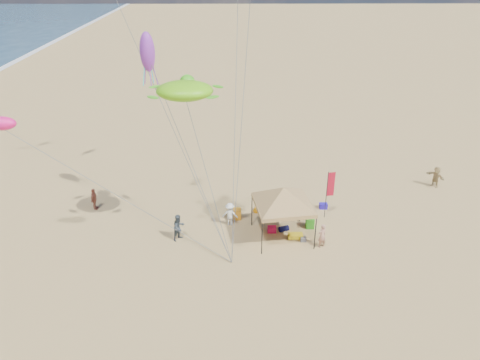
{
  "coord_description": "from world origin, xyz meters",
  "views": [
    {
      "loc": [
        -0.27,
        -20.65,
        15.86
      ],
      "look_at": [
        0.0,
        3.0,
        4.0
      ],
      "focal_mm": 34.45,
      "sensor_mm": 36.0,
      "label": 1
    }
  ],
  "objects_px": {
    "cooler_blue": "(323,206)",
    "cooler_red": "(272,229)",
    "chair_yellow": "(237,214)",
    "feather_flag": "(330,187)",
    "canopy_tent": "(284,189)",
    "beach_cart": "(295,236)",
    "person_far_a": "(94,199)",
    "person_near_c": "(230,214)",
    "person_far_c": "(436,177)",
    "person_near_a": "(322,236)",
    "person_near_b": "(179,227)",
    "chair_green": "(310,223)"
  },
  "relations": [
    {
      "from": "person_far_c",
      "to": "feather_flag",
      "type": "bearing_deg",
      "value": -98.09
    },
    {
      "from": "beach_cart",
      "to": "person_near_c",
      "type": "distance_m",
      "value": 4.38
    },
    {
      "from": "chair_yellow",
      "to": "canopy_tent",
      "type": "bearing_deg",
      "value": -38.33
    },
    {
      "from": "cooler_red",
      "to": "person_near_a",
      "type": "bearing_deg",
      "value": -29.94
    },
    {
      "from": "chair_yellow",
      "to": "chair_green",
      "type": "bearing_deg",
      "value": -13.85
    },
    {
      "from": "cooler_blue",
      "to": "chair_yellow",
      "type": "relative_size",
      "value": 0.77
    },
    {
      "from": "canopy_tent",
      "to": "person_far_a",
      "type": "relative_size",
      "value": 4.11
    },
    {
      "from": "chair_yellow",
      "to": "person_far_a",
      "type": "height_order",
      "value": "person_far_a"
    },
    {
      "from": "person_near_a",
      "to": "person_near_b",
      "type": "height_order",
      "value": "person_near_b"
    },
    {
      "from": "cooler_red",
      "to": "person_near_a",
      "type": "xyz_separation_m",
      "value": [
        2.82,
        -1.63,
        0.58
      ]
    },
    {
      "from": "beach_cart",
      "to": "person_far_a",
      "type": "height_order",
      "value": "person_far_a"
    },
    {
      "from": "person_near_b",
      "to": "chair_green",
      "type": "bearing_deg",
      "value": -39.42
    },
    {
      "from": "feather_flag",
      "to": "person_near_b",
      "type": "xyz_separation_m",
      "value": [
        -9.48,
        -2.49,
        -1.37
      ]
    },
    {
      "from": "chair_green",
      "to": "person_near_c",
      "type": "distance_m",
      "value": 5.12
    },
    {
      "from": "feather_flag",
      "to": "canopy_tent",
      "type": "bearing_deg",
      "value": -144.69
    },
    {
      "from": "chair_yellow",
      "to": "feather_flag",
      "type": "bearing_deg",
      "value": 1.14
    },
    {
      "from": "cooler_red",
      "to": "person_near_c",
      "type": "relative_size",
      "value": 0.35
    },
    {
      "from": "beach_cart",
      "to": "person_far_a",
      "type": "xyz_separation_m",
      "value": [
        -13.23,
        3.76,
        0.57
      ]
    },
    {
      "from": "person_near_b",
      "to": "person_far_c",
      "type": "xyz_separation_m",
      "value": [
        18.31,
        6.82,
        -0.04
      ]
    },
    {
      "from": "canopy_tent",
      "to": "person_far_a",
      "type": "bearing_deg",
      "value": 164.13
    },
    {
      "from": "canopy_tent",
      "to": "chair_yellow",
      "type": "distance_m",
      "value": 4.55
    },
    {
      "from": "person_near_c",
      "to": "person_far_a",
      "type": "xyz_separation_m",
      "value": [
        -9.21,
        2.13,
        -0.01
      ]
    },
    {
      "from": "feather_flag",
      "to": "person_far_c",
      "type": "height_order",
      "value": "feather_flag"
    },
    {
      "from": "chair_yellow",
      "to": "person_near_c",
      "type": "relative_size",
      "value": 0.45
    },
    {
      "from": "cooler_blue",
      "to": "chair_green",
      "type": "bearing_deg",
      "value": -118.06
    },
    {
      "from": "person_near_a",
      "to": "person_near_c",
      "type": "xyz_separation_m",
      "value": [
        -5.45,
        2.51,
        0.01
      ]
    },
    {
      "from": "feather_flag",
      "to": "beach_cart",
      "type": "xyz_separation_m",
      "value": [
        -2.39,
        -2.51,
        -2.02
      ]
    },
    {
      "from": "cooler_red",
      "to": "feather_flag",
      "type": "bearing_deg",
      "value": 24.98
    },
    {
      "from": "feather_flag",
      "to": "person_near_c",
      "type": "distance_m",
      "value": 6.63
    },
    {
      "from": "person_far_a",
      "to": "cooler_red",
      "type": "bearing_deg",
      "value": -101.48
    },
    {
      "from": "feather_flag",
      "to": "cooler_red",
      "type": "height_order",
      "value": "feather_flag"
    },
    {
      "from": "canopy_tent",
      "to": "cooler_blue",
      "type": "distance_m",
      "value": 5.59
    },
    {
      "from": "beach_cart",
      "to": "person_near_a",
      "type": "bearing_deg",
      "value": -31.46
    },
    {
      "from": "cooler_blue",
      "to": "person_near_c",
      "type": "xyz_separation_m",
      "value": [
        -6.36,
        -2.01,
        0.59
      ]
    },
    {
      "from": "feather_flag",
      "to": "person_near_b",
      "type": "distance_m",
      "value": 9.89
    },
    {
      "from": "cooler_blue",
      "to": "canopy_tent",
      "type": "bearing_deg",
      "value": -132.86
    },
    {
      "from": "feather_flag",
      "to": "person_far_c",
      "type": "bearing_deg",
      "value": 26.13
    },
    {
      "from": "chair_yellow",
      "to": "person_near_c",
      "type": "height_order",
      "value": "person_near_c"
    },
    {
      "from": "feather_flag",
      "to": "chair_yellow",
      "type": "xyz_separation_m",
      "value": [
        -5.94,
        -0.12,
        -1.87
      ]
    },
    {
      "from": "cooler_red",
      "to": "cooler_blue",
      "type": "relative_size",
      "value": 1.0
    },
    {
      "from": "beach_cart",
      "to": "person_far_c",
      "type": "bearing_deg",
      "value": 31.37
    },
    {
      "from": "canopy_tent",
      "to": "cooler_blue",
      "type": "bearing_deg",
      "value": 47.14
    },
    {
      "from": "beach_cart",
      "to": "cooler_red",
      "type": "bearing_deg",
      "value": 151.68
    },
    {
      "from": "cooler_blue",
      "to": "beach_cart",
      "type": "relative_size",
      "value": 0.6
    },
    {
      "from": "beach_cart",
      "to": "person_near_b",
      "type": "distance_m",
      "value": 7.11
    },
    {
      "from": "canopy_tent",
      "to": "beach_cart",
      "type": "bearing_deg",
      "value": -16.11
    },
    {
      "from": "chair_yellow",
      "to": "person_near_a",
      "type": "distance_m",
      "value": 5.97
    },
    {
      "from": "cooler_red",
      "to": "person_far_c",
      "type": "relative_size",
      "value": 0.33
    },
    {
      "from": "cooler_blue",
      "to": "person_far_a",
      "type": "relative_size",
      "value": 0.35
    },
    {
      "from": "cooler_blue",
      "to": "cooler_red",
      "type": "bearing_deg",
      "value": -142.19
    }
  ]
}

